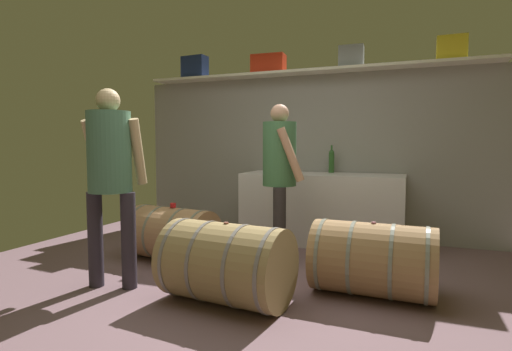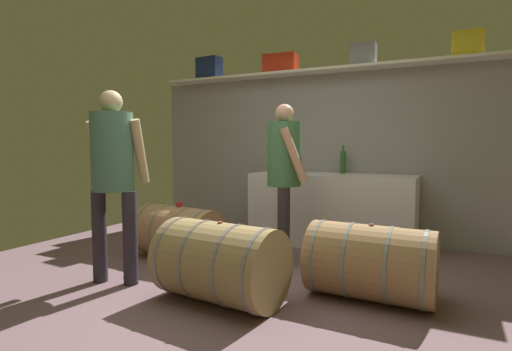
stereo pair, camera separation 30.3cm
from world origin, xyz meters
The scene contains 16 objects.
ground_plane centered at (0.00, 0.57, -0.01)m, with size 5.97×7.78×0.02m, color #74575F.
back_wall_panel centered at (0.00, 2.29, 1.04)m, with size 4.77×0.10×2.09m, color gray.
high_shelf_board centered at (0.00, 2.14, 2.11)m, with size 4.39×0.40×0.03m, color silver.
toolcase_navy centered at (-1.63, 2.14, 2.28)m, with size 0.35×0.19×0.31m, color navy.
toolcase_red centered at (-0.53, 2.14, 2.24)m, with size 0.43×0.22×0.24m, color red.
toolcase_grey centered at (0.53, 2.14, 2.25)m, with size 0.29×0.20×0.26m, color gray.
toolcase_yellow centered at (1.63, 2.14, 2.25)m, with size 0.31×0.29×0.26m, color yellow.
work_cabinet centered at (0.25, 1.89, 0.42)m, with size 1.91×0.67×0.85m, color white.
wine_bottle_green centered at (0.32, 2.12, 1.00)m, with size 0.07×0.07×0.34m.
wine_glass centered at (-0.21, 1.92, 0.94)m, with size 0.08×0.08×0.14m.
wine_barrel_near centered at (-1.03, 0.60, 0.28)m, with size 0.97×0.67×0.56m.
wine_barrel_far centered at (0.98, 0.34, 0.29)m, with size 0.95×0.61×0.59m.
wine_barrel_flank centered at (-0.03, -0.21, 0.31)m, with size 0.99×0.69×0.62m.
tasting_cup centered at (-1.02, 0.60, 0.58)m, with size 0.06×0.06×0.04m, color red.
winemaker_pouring centered at (0.01, 0.99, 0.98)m, with size 0.47×0.53×1.60m.
visitor_tasting centered at (-1.07, -0.25, 1.01)m, with size 0.53×0.44×1.65m.
Camera 2 is at (1.52, -2.74, 1.19)m, focal length 27.98 mm.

